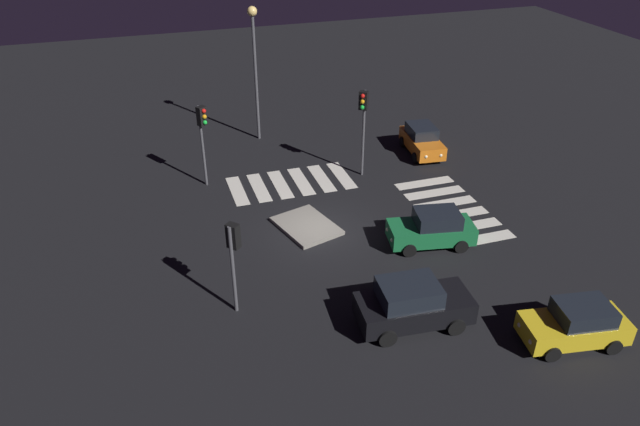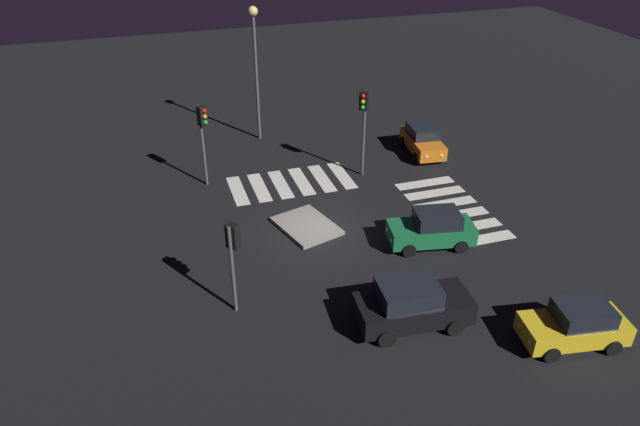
{
  "view_description": "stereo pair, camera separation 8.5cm",
  "coord_description": "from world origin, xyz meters",
  "px_view_note": "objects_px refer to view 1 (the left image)",
  "views": [
    {
      "loc": [
        -21.96,
        7.1,
        14.66
      ],
      "look_at": [
        0.0,
        0.0,
        1.0
      ],
      "focal_mm": 33.21,
      "sensor_mm": 36.0,
      "label": 1
    },
    {
      "loc": [
        -21.99,
        7.01,
        14.66
      ],
      "look_at": [
        0.0,
        0.0,
        1.0
      ],
      "focal_mm": 33.21,
      "sensor_mm": 36.0,
      "label": 2
    }
  ],
  "objects_px": {
    "car_black": "(413,304)",
    "traffic_light_north": "(202,127)",
    "traffic_light_west": "(234,246)",
    "traffic_island": "(306,226)",
    "car_green": "(432,229)",
    "car_yellow": "(576,324)",
    "car_orange": "(422,140)",
    "traffic_light_east": "(363,113)",
    "street_lamp": "(254,52)"
  },
  "relations": [
    {
      "from": "car_yellow",
      "to": "traffic_light_west",
      "type": "height_order",
      "value": "traffic_light_west"
    },
    {
      "from": "traffic_island",
      "to": "traffic_light_north",
      "type": "relative_size",
      "value": 0.8
    },
    {
      "from": "traffic_light_north",
      "to": "traffic_light_west",
      "type": "relative_size",
      "value": 1.17
    },
    {
      "from": "car_orange",
      "to": "traffic_light_east",
      "type": "relative_size",
      "value": 0.81
    },
    {
      "from": "traffic_island",
      "to": "traffic_light_east",
      "type": "distance_m",
      "value": 7.02
    },
    {
      "from": "traffic_light_north",
      "to": "traffic_light_west",
      "type": "bearing_deg",
      "value": -36.55
    },
    {
      "from": "car_green",
      "to": "traffic_light_east",
      "type": "xyz_separation_m",
      "value": [
        7.25,
        0.52,
        2.8
      ]
    },
    {
      "from": "car_yellow",
      "to": "traffic_light_west",
      "type": "distance_m",
      "value": 12.37
    },
    {
      "from": "car_yellow",
      "to": "traffic_island",
      "type": "bearing_deg",
      "value": -47.39
    },
    {
      "from": "car_black",
      "to": "car_orange",
      "type": "height_order",
      "value": "car_black"
    },
    {
      "from": "traffic_island",
      "to": "traffic_light_east",
      "type": "bearing_deg",
      "value": -46.06
    },
    {
      "from": "car_black",
      "to": "traffic_light_north",
      "type": "bearing_deg",
      "value": 117.03
    },
    {
      "from": "traffic_light_east",
      "to": "traffic_light_west",
      "type": "bearing_deg",
      "value": -4.2
    },
    {
      "from": "car_green",
      "to": "traffic_light_west",
      "type": "relative_size",
      "value": 1.06
    },
    {
      "from": "traffic_light_north",
      "to": "street_lamp",
      "type": "relative_size",
      "value": 0.55
    },
    {
      "from": "car_yellow",
      "to": "car_green",
      "type": "height_order",
      "value": "car_green"
    },
    {
      "from": "traffic_light_east",
      "to": "street_lamp",
      "type": "bearing_deg",
      "value": -108.98
    },
    {
      "from": "traffic_light_east",
      "to": "traffic_light_west",
      "type": "xyz_separation_m",
      "value": [
        -8.97,
        8.5,
        -0.78
      ]
    },
    {
      "from": "traffic_island",
      "to": "car_orange",
      "type": "relative_size",
      "value": 0.91
    },
    {
      "from": "traffic_light_north",
      "to": "traffic_light_west",
      "type": "height_order",
      "value": "traffic_light_north"
    },
    {
      "from": "traffic_light_east",
      "to": "car_orange",
      "type": "bearing_deg",
      "value": 150.17
    },
    {
      "from": "traffic_island",
      "to": "traffic_light_east",
      "type": "xyz_separation_m",
      "value": [
        4.21,
        -4.37,
        3.52
      ]
    },
    {
      "from": "traffic_island",
      "to": "traffic_light_west",
      "type": "height_order",
      "value": "traffic_light_west"
    },
    {
      "from": "car_black",
      "to": "street_lamp",
      "type": "bearing_deg",
      "value": 99.35
    },
    {
      "from": "traffic_light_north",
      "to": "traffic_light_west",
      "type": "distance_m",
      "value": 10.43
    },
    {
      "from": "car_orange",
      "to": "car_black",
      "type": "bearing_deg",
      "value": -21.26
    },
    {
      "from": "traffic_island",
      "to": "car_yellow",
      "type": "height_order",
      "value": "car_yellow"
    },
    {
      "from": "car_orange",
      "to": "traffic_light_west",
      "type": "relative_size",
      "value": 1.04
    },
    {
      "from": "traffic_island",
      "to": "traffic_light_west",
      "type": "distance_m",
      "value": 6.88
    },
    {
      "from": "traffic_island",
      "to": "car_black",
      "type": "distance_m",
      "value": 7.84
    },
    {
      "from": "car_black",
      "to": "traffic_light_west",
      "type": "xyz_separation_m",
      "value": [
        2.84,
        5.88,
        1.93
      ]
    },
    {
      "from": "car_yellow",
      "to": "traffic_light_north",
      "type": "height_order",
      "value": "traffic_light_north"
    },
    {
      "from": "car_black",
      "to": "traffic_light_east",
      "type": "relative_size",
      "value": 0.91
    },
    {
      "from": "car_yellow",
      "to": "traffic_light_east",
      "type": "height_order",
      "value": "traffic_light_east"
    },
    {
      "from": "traffic_light_north",
      "to": "traffic_light_east",
      "type": "distance_m",
      "value": 8.21
    },
    {
      "from": "car_orange",
      "to": "traffic_light_east",
      "type": "distance_m",
      "value": 5.52
    },
    {
      "from": "car_green",
      "to": "street_lamp",
      "type": "bearing_deg",
      "value": -61.0
    },
    {
      "from": "traffic_light_north",
      "to": "traffic_light_east",
      "type": "height_order",
      "value": "traffic_light_east"
    },
    {
      "from": "car_black",
      "to": "car_green",
      "type": "relative_size",
      "value": 1.1
    },
    {
      "from": "traffic_light_east",
      "to": "traffic_light_west",
      "type": "height_order",
      "value": "traffic_light_east"
    },
    {
      "from": "traffic_island",
      "to": "car_green",
      "type": "distance_m",
      "value": 5.8
    },
    {
      "from": "traffic_island",
      "to": "car_green",
      "type": "bearing_deg",
      "value": -121.84
    },
    {
      "from": "traffic_light_west",
      "to": "car_green",
      "type": "bearing_deg",
      "value": -31.62
    },
    {
      "from": "car_black",
      "to": "traffic_light_north",
      "type": "relative_size",
      "value": 0.99
    },
    {
      "from": "car_green",
      "to": "street_lamp",
      "type": "relative_size",
      "value": 0.5
    },
    {
      "from": "traffic_light_north",
      "to": "car_yellow",
      "type": "bearing_deg",
      "value": -0.74
    },
    {
      "from": "car_yellow",
      "to": "traffic_light_west",
      "type": "relative_size",
      "value": 1.03
    },
    {
      "from": "traffic_light_north",
      "to": "traffic_light_east",
      "type": "xyz_separation_m",
      "value": [
        -1.44,
        -8.08,
        0.29
      ]
    },
    {
      "from": "car_green",
      "to": "street_lamp",
      "type": "distance_m",
      "value": 15.39
    },
    {
      "from": "car_yellow",
      "to": "traffic_light_east",
      "type": "relative_size",
      "value": 0.81
    }
  ]
}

